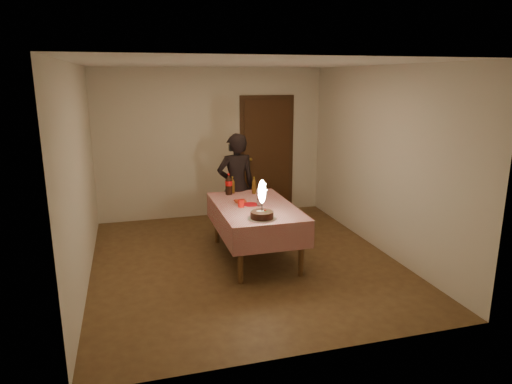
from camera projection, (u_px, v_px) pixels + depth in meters
The scene contains 12 objects.
ground at pixel (244, 261), 6.23m from camera, with size 4.00×4.50×0.01m, color brown.
room_shell at pixel (245, 139), 5.90m from camera, with size 4.04×4.54×2.62m.
dining_table at pixel (255, 212), 6.19m from camera, with size 1.02×1.72×0.75m.
birthday_cake at pixel (262, 209), 5.56m from camera, with size 0.35×0.35×0.49m.
red_plate at pixel (251, 204), 6.19m from camera, with size 0.22×0.22×0.01m, color red.
red_cup at pixel (241, 203), 6.07m from camera, with size 0.08×0.08×0.10m, color red.
clear_cup at pixel (259, 203), 6.13m from camera, with size 0.07×0.07×0.09m, color silver.
napkin_stack at pixel (240, 201), 6.34m from camera, with size 0.15×0.15×0.02m, color #A32A12.
cola_bottle at pixel (229, 184), 6.70m from camera, with size 0.10×0.10×0.32m.
amber_bottle_left at pixel (232, 185), 6.79m from camera, with size 0.06×0.06×0.25m.
amber_bottle_right at pixel (254, 186), 6.76m from camera, with size 0.06×0.06×0.25m.
photographer at pixel (236, 186), 6.99m from camera, with size 0.62×0.46×1.63m.
Camera 1 is at (-1.43, -5.63, 2.44)m, focal length 32.00 mm.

